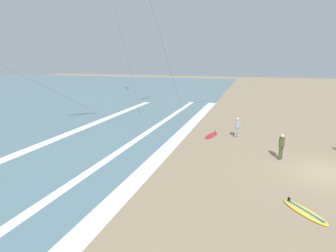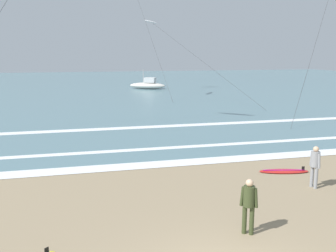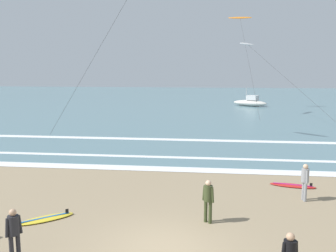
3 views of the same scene
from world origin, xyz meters
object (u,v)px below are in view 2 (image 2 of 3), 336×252
at_px(surfboard_left_pile, 284,171).
at_px(offshore_boat, 148,85).
at_px(surfer_mid_group, 249,201).
at_px(kite_white_far_left, 152,22).
at_px(surfer_right_near, 315,163).

height_order(surfboard_left_pile, offshore_boat, offshore_boat).
height_order(surfer_mid_group, offshore_boat, offshore_boat).
xyz_separation_m(surfer_mid_group, kite_white_far_left, (4.06, 33.01, 7.34)).
distance_m(surfer_mid_group, surfboard_left_pile, 6.27).
bearing_deg(kite_white_far_left, surfboard_left_pile, -90.19).
height_order(surfer_right_near, surfboard_left_pile, surfer_right_near).
bearing_deg(surfer_mid_group, kite_white_far_left, 82.99).
bearing_deg(kite_white_far_left, surfer_right_near, -90.04).
bearing_deg(surfboard_left_pile, offshore_boat, 87.57).
distance_m(surfer_right_near, surfboard_left_pile, 2.16).
bearing_deg(kite_white_far_left, offshore_boat, 81.71).
bearing_deg(surfer_mid_group, offshore_boat, 82.67).
distance_m(surfer_mid_group, kite_white_far_left, 34.06).
distance_m(kite_white_far_left, offshore_boat, 13.33).
height_order(surfer_mid_group, surfboard_left_pile, surfer_mid_group).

